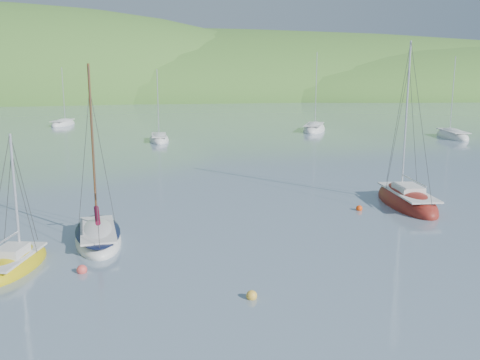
{
  "coord_description": "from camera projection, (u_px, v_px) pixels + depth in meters",
  "views": [
    {
      "loc": [
        -2.04,
        -19.68,
        8.52
      ],
      "look_at": [
        1.95,
        8.0,
        2.71
      ],
      "focal_mm": 40.0,
      "sensor_mm": 36.0,
      "label": 1
    }
  ],
  "objects": [
    {
      "name": "distant_sloop_b",
      "position": [
        314.0,
        130.0,
        75.17
      ],
      "size": [
        5.88,
        8.77,
        11.82
      ],
      "rotation": [
        0.0,
        0.0,
        -0.4
      ],
      "color": "silver",
      "rests_on": "ground"
    },
    {
      "name": "mooring_buoys",
      "position": [
        229.0,
        254.0,
        24.8
      ],
      "size": [
        15.86,
        12.23,
        0.45
      ],
      "color": "gold",
      "rests_on": "ground"
    },
    {
      "name": "distant_sloop_c",
      "position": [
        63.0,
        124.0,
        82.7
      ],
      "size": [
        3.94,
        7.09,
        9.59
      ],
      "rotation": [
        0.0,
        0.0,
        -0.25
      ],
      "color": "silver",
      "rests_on": "ground"
    },
    {
      "name": "shoreline_hills",
      "position": [
        140.0,
        94.0,
        186.82
      ],
      "size": [
        690.0,
        135.0,
        56.0
      ],
      "color": "#2C6225",
      "rests_on": "ground"
    },
    {
      "name": "distant_sloop_a",
      "position": [
        159.0,
        140.0,
        64.54
      ],
      "size": [
        2.42,
        6.55,
        9.29
      ],
      "rotation": [
        0.0,
        0.0,
        0.02
      ],
      "color": "silver",
      "rests_on": "ground"
    },
    {
      "name": "sloop_red",
      "position": [
        406.0,
        202.0,
        34.17
      ],
      "size": [
        2.98,
        7.66,
        11.15
      ],
      "rotation": [
        0.0,
        0.0,
        -0.05
      ],
      "color": "maroon",
      "rests_on": "ground"
    },
    {
      "name": "ground",
      "position": [
        220.0,
        289.0,
        21.09
      ],
      "size": [
        700.0,
        700.0,
        0.0
      ],
      "primitive_type": "plane",
      "color": "slate",
      "rests_on": "ground"
    },
    {
      "name": "distant_sloop_d",
      "position": [
        452.0,
        136.0,
        67.76
      ],
      "size": [
        3.69,
        8.01,
        11.03
      ],
      "rotation": [
        0.0,
        0.0,
        -0.13
      ],
      "color": "silver",
      "rests_on": "ground"
    },
    {
      "name": "sailboat_yellow",
      "position": [
        14.0,
        264.0,
        23.32
      ],
      "size": [
        2.93,
        5.12,
        6.4
      ],
      "rotation": [
        0.0,
        0.0,
        -0.22
      ],
      "color": "gold",
      "rests_on": "ground"
    },
    {
      "name": "daysailer_white",
      "position": [
        98.0,
        237.0,
        26.97
      ],
      "size": [
        3.09,
        6.4,
        9.44
      ],
      "rotation": [
        0.0,
        0.0,
        0.14
      ],
      "color": "silver",
      "rests_on": "ground"
    }
  ]
}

